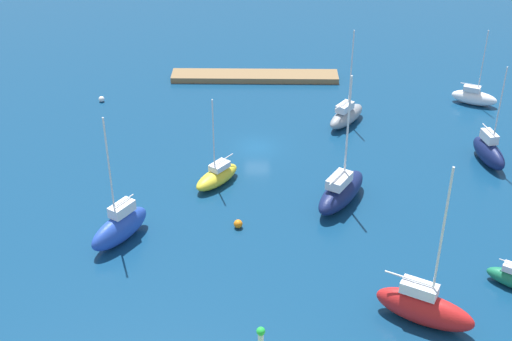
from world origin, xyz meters
name	(u,v)px	position (x,y,z in m)	size (l,w,h in m)	color
water	(257,147)	(0.00, 0.00, 0.00)	(160.00, 160.00, 0.00)	navy
pier_dock	(255,76)	(0.52, -17.39, 0.35)	(20.53, 3.15, 0.69)	olive
sailboat_navy_lone_north	(341,191)	(-7.65, 10.18, 1.30)	(5.93, 7.71, 12.27)	#141E4C
sailboat_blue_outer_mooring	(120,227)	(11.10, 16.02, 1.38)	(4.94, 6.25, 11.58)	#2347B2
sailboat_white_along_channel	(474,97)	(-24.72, -10.56, 0.92)	(5.36, 3.61, 8.92)	white
sailboat_gray_far_north	(346,115)	(-9.60, -5.38, 1.06)	(5.06, 6.02, 10.57)	gray
sailboat_red_off_beacon	(424,307)	(-12.15, 25.39, 1.40)	(7.23, 5.03, 13.02)	red
sailboat_yellow_by_breakwater	(217,176)	(3.65, 7.08, 0.86)	(4.76, 5.40, 8.86)	yellow
sailboat_navy_inner_mooring	(489,151)	(-22.78, 2.73, 1.28)	(2.85, 5.87, 10.29)	#141E4C
mooring_buoy_orange	(238,224)	(1.42, 14.08, 0.38)	(0.76, 0.76, 0.76)	orange
mooring_buoy_white	(102,99)	(18.17, -10.58, 0.33)	(0.66, 0.66, 0.66)	white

